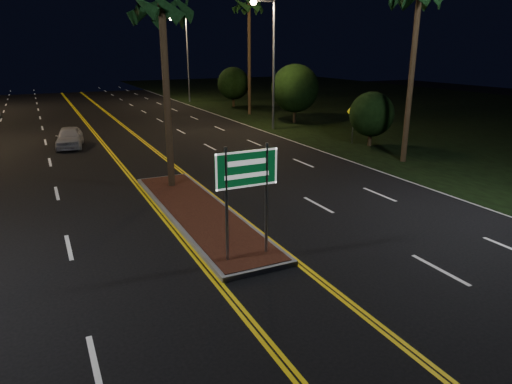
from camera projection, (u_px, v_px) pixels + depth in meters
ground at (298, 309)px, 10.57m from camera, size 120.00×120.00×0.00m
grass_right at (430, 110)px, 44.49m from camera, size 40.00×110.00×0.01m
median_island at (199, 212)px, 16.55m from camera, size 2.25×10.25×0.17m
highway_sign at (247, 180)px, 12.24m from camera, size 1.80×0.08×3.20m
streetlight_right_mid at (269, 50)px, 32.15m from camera, size 1.91×0.44×9.00m
streetlight_right_far at (184, 49)px, 49.31m from camera, size 1.91×0.44×9.00m
palm_median at (162, 7)px, 17.38m from camera, size 2.40×2.40×8.30m
palm_right_far at (249, 7)px, 38.87m from camera, size 2.40×2.40×10.30m
shrub_near at (372, 114)px, 27.61m from camera, size 2.70×2.70×3.30m
shrub_mid at (295, 88)px, 36.16m from camera, size 3.78×3.78×4.62m
shrub_far at (233, 83)px, 46.49m from camera, size 3.24×3.24×3.96m
car_near at (69, 135)px, 27.64m from camera, size 2.47×4.53×1.43m
warning_sign at (354, 117)px, 28.40m from camera, size 1.08×0.10×2.58m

